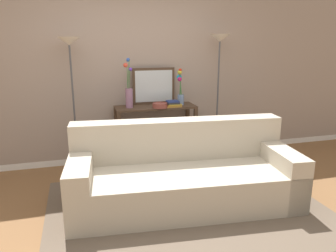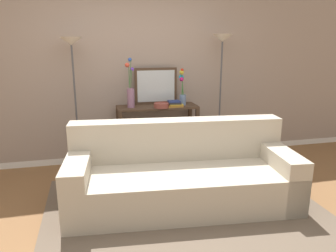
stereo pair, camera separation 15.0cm
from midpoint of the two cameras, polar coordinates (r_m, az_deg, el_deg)
name	(u,v)px [view 1 (the left image)]	position (r m, az deg, el deg)	size (l,w,h in m)	color
ground_plane	(162,223)	(3.38, -2.34, -16.68)	(16.00, 16.00, 0.02)	brown
back_wall	(128,69)	(4.80, -8.00, 9.90)	(12.00, 0.15, 2.72)	white
area_rug	(187,208)	(3.60, 2.12, -14.20)	(2.91, 2.12, 0.01)	brown
couch	(183,176)	(3.61, 1.45, -8.76)	(2.50, 1.19, 0.88)	#BCB29E
console_table	(156,125)	(4.67, -3.11, 0.25)	(1.14, 0.40, 0.86)	#473323
floor_lamp_left	(71,68)	(4.40, -17.62, 9.65)	(0.28, 0.28, 1.80)	#4C4C51
floor_lamp_right	(219,63)	(4.79, 8.03, 10.95)	(0.28, 0.28, 1.84)	#4C4C51
wall_mirror	(154,86)	(4.73, -3.42, 7.01)	(0.62, 0.02, 0.52)	#473323
vase_tall_flowers	(129,93)	(4.49, -7.84, 5.81)	(0.12, 0.11, 0.67)	gray
vase_short_flowers	(180,90)	(4.66, 1.24, 6.41)	(0.11, 0.12, 0.52)	#6B84AD
fruit_bowl	(160,105)	(4.49, -2.38, 3.66)	(0.21, 0.21, 0.07)	brown
book_stack	(173,104)	(4.54, -0.06, 3.89)	(0.22, 0.17, 0.09)	#B77F33
book_row_under_console	(133,161)	(4.77, -7.04, -6.15)	(0.26, 0.17, 0.13)	tan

